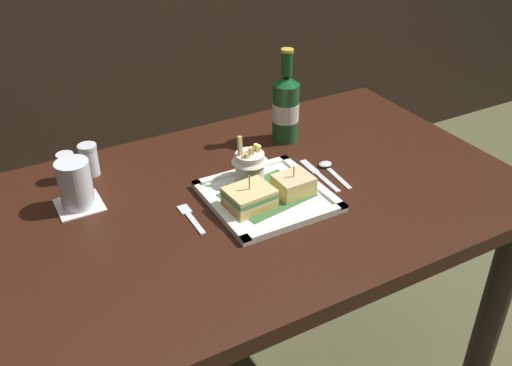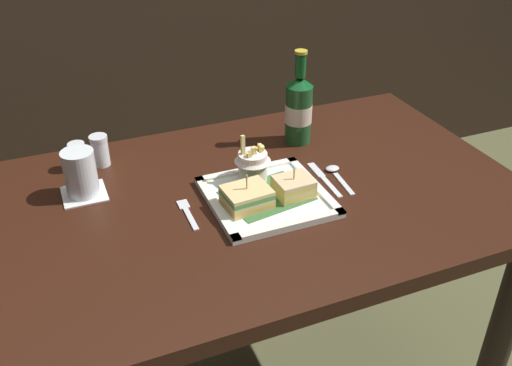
# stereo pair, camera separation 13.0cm
# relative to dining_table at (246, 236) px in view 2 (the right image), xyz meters

# --- Properties ---
(dining_table) EXTENTS (1.32, 0.78, 0.75)m
(dining_table) POSITION_rel_dining_table_xyz_m (0.00, 0.00, 0.00)
(dining_table) COLOR black
(dining_table) RESTS_ON ground_plane
(square_plate) EXTENTS (0.27, 0.27, 0.02)m
(square_plate) POSITION_rel_dining_table_xyz_m (0.04, -0.03, 0.13)
(square_plate) COLOR white
(square_plate) RESTS_ON dining_table
(sandwich_half_left) EXTENTS (0.11, 0.09, 0.08)m
(sandwich_half_left) POSITION_rel_dining_table_xyz_m (-0.02, -0.05, 0.15)
(sandwich_half_left) COLOR #E1C184
(sandwich_half_left) RESTS_ON square_plate
(sandwich_half_right) EXTENTS (0.09, 0.08, 0.07)m
(sandwich_half_right) POSITION_rel_dining_table_xyz_m (0.10, -0.05, 0.15)
(sandwich_half_right) COLOR #DDC389
(sandwich_half_right) RESTS_ON square_plate
(fries_cup) EXTENTS (0.09, 0.09, 0.12)m
(fries_cup) POSITION_rel_dining_table_xyz_m (0.04, 0.04, 0.18)
(fries_cup) COLOR silver
(fries_cup) RESTS_ON square_plate
(beer_bottle) EXTENTS (0.07, 0.07, 0.26)m
(beer_bottle) POSITION_rel_dining_table_xyz_m (0.23, 0.20, 0.22)
(beer_bottle) COLOR #1D4C23
(beer_bottle) RESTS_ON dining_table
(drink_coaster) EXTENTS (0.10, 0.10, 0.00)m
(drink_coaster) POSITION_rel_dining_table_xyz_m (-0.35, 0.15, 0.12)
(drink_coaster) COLOR silver
(drink_coaster) RESTS_ON dining_table
(water_glass) EXTENTS (0.07, 0.07, 0.11)m
(water_glass) POSITION_rel_dining_table_xyz_m (-0.35, 0.15, 0.17)
(water_glass) COLOR silver
(water_glass) RESTS_ON dining_table
(fork) EXTENTS (0.02, 0.12, 0.00)m
(fork) POSITION_rel_dining_table_xyz_m (-0.15, -0.02, 0.12)
(fork) COLOR silver
(fork) RESTS_ON dining_table
(knife) EXTENTS (0.02, 0.17, 0.00)m
(knife) POSITION_rel_dining_table_xyz_m (0.21, 0.00, 0.12)
(knife) COLOR silver
(knife) RESTS_ON dining_table
(spoon) EXTENTS (0.04, 0.13, 0.01)m
(spoon) POSITION_rel_dining_table_xyz_m (0.24, 0.01, 0.12)
(spoon) COLOR silver
(spoon) RESTS_ON dining_table
(salt_shaker) EXTENTS (0.04, 0.04, 0.07)m
(salt_shaker) POSITION_rel_dining_table_xyz_m (-0.34, 0.28, 0.15)
(salt_shaker) COLOR silver
(salt_shaker) RESTS_ON dining_table
(pepper_shaker) EXTENTS (0.05, 0.05, 0.08)m
(pepper_shaker) POSITION_rel_dining_table_xyz_m (-0.29, 0.28, 0.15)
(pepper_shaker) COLOR silver
(pepper_shaker) RESTS_ON dining_table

